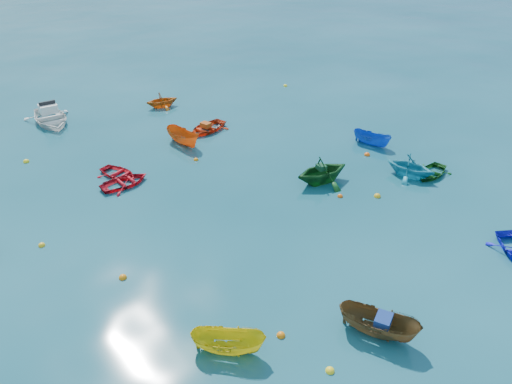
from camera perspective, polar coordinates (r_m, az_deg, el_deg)
ground at (r=24.43m, az=7.34°, el=-5.50°), size 160.00×160.00×0.00m
sampan_brown_mid at (r=20.24m, az=13.64°, el=-15.51°), size 2.38×3.32×1.20m
sampan_yellow_mid at (r=19.18m, az=-3.15°, el=-17.70°), size 2.69×2.72×1.07m
dinghy_green_e at (r=31.57m, az=19.29°, el=1.85°), size 3.00×2.38×0.56m
dinghy_cyan_se at (r=31.06m, az=17.06°, el=1.76°), size 3.17×3.44×1.51m
dinghy_red_nw at (r=29.74m, az=-14.72°, el=0.79°), size 2.84×2.05×0.58m
sampan_orange_n at (r=34.00m, az=-8.24°, el=5.44°), size 1.46×3.20×1.20m
dinghy_green_n at (r=29.30m, az=7.49°, el=1.14°), size 3.73×3.36×1.73m
dinghy_red_ne at (r=35.83m, az=-5.62°, el=6.97°), size 3.66×3.01×0.66m
sampan_blue_far at (r=34.46m, az=13.01°, el=5.30°), size 1.66×2.84×1.03m
dinghy_red_far at (r=30.82m, az=-15.40°, el=1.80°), size 2.56×3.02×0.54m
dinghy_orange_far at (r=40.68m, az=-10.64°, el=9.54°), size 2.86×2.60×1.30m
motorboat_white at (r=39.96m, az=-22.34°, el=7.33°), size 3.74×4.93×1.56m
tarp_blue_a at (r=19.68m, az=14.35°, el=-14.04°), size 0.92×0.83×0.36m
tarp_green_b at (r=28.77m, az=7.46°, el=2.82°), size 0.52×0.63×0.27m
tarp_orange_b at (r=35.57m, az=-5.77°, el=7.65°), size 0.67×0.78×0.33m
buoy_or_a at (r=19.67m, az=2.86°, el=-16.10°), size 0.34×0.34×0.34m
buoy_ye_a at (r=18.75m, az=8.44°, el=-19.59°), size 0.33×0.33×0.33m
buoy_or_b at (r=28.03m, az=9.59°, el=-0.52°), size 0.31×0.31×0.31m
buoy_ye_b at (r=25.98m, az=-23.27°, el=-5.66°), size 0.33×0.33×0.33m
buoy_or_c at (r=22.81m, az=-14.96°, el=-9.48°), size 0.35×0.35×0.35m
buoy_ye_c at (r=28.45m, az=13.69°, el=-0.51°), size 0.38×0.38×0.38m
buoy_or_d at (r=32.94m, az=12.57°, el=4.13°), size 0.38×0.38×0.38m
buoy_ye_d at (r=34.45m, az=-24.77°, el=3.13°), size 0.37×0.37×0.37m
buoy_or_e at (r=31.76m, az=-6.87°, el=3.64°), size 0.31×0.31×0.31m
buoy_ye_e at (r=44.78m, az=3.38°, el=11.98°), size 0.35×0.35×0.35m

